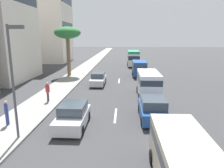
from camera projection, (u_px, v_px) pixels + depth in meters
name	position (u px, v px, depth m)	size (l,w,h in m)	color
ground_plane	(120.00, 74.00, 35.54)	(198.00, 198.00, 0.00)	#38383A
sidewalk_right	(79.00, 73.00, 35.89)	(162.00, 3.38, 0.15)	gray
lane_stripe_mid	(115.00, 115.00, 16.75)	(3.20, 0.16, 0.01)	silver
lane_stripe_far	(119.00, 81.00, 29.91)	(3.20, 0.16, 0.01)	silver
van_lead	(148.00, 83.00, 21.78)	(5.05, 2.18, 2.56)	white
minibus_second	(133.00, 58.00, 44.83)	(6.45, 2.44, 3.22)	silver
van_third	(139.00, 68.00, 33.27)	(4.78, 2.15, 2.37)	#1E478C
car_fourth	(153.00, 109.00, 15.86)	(4.34, 1.94, 1.68)	#1E478C
car_fifth	(73.00, 116.00, 14.55)	(4.13, 1.90, 1.60)	silver
car_sixth	(98.00, 79.00, 27.39)	(4.48, 1.80, 1.57)	silver
van_seventh	(182.00, 157.00, 8.62)	(4.89, 2.18, 2.22)	beige
pedestrian_near_lamp	(48.00, 91.00, 19.69)	(0.38, 0.33, 1.82)	#333338
pedestrian_mid_block	(7.00, 112.00, 14.38)	(0.38, 0.34, 1.73)	navy
palm_tree	(68.00, 34.00, 32.35)	(4.01, 4.01, 7.45)	brown
street_lamp	(14.00, 70.00, 11.88)	(0.24, 0.97, 6.57)	#4C4C51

